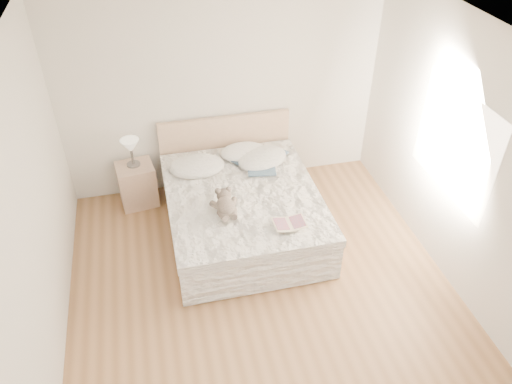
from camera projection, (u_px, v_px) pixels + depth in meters
floor at (266, 300)px, 5.20m from camera, size 4.00×4.50×0.00m
ceiling at (270, 49)px, 3.57m from camera, size 4.00×4.50×0.00m
wall_back at (222, 89)px, 6.14m from camera, size 4.00×0.02×2.70m
wall_left at (28, 233)px, 4.02m from camera, size 0.02×4.50×2.70m
wall_right at (470, 168)px, 4.76m from camera, size 0.02×4.50×2.70m
window at (455, 144)px, 4.93m from camera, size 0.02×1.30×1.10m
bed at (242, 208)px, 5.94m from camera, size 1.72×2.14×1.00m
nightstand at (137, 184)px, 6.36m from camera, size 0.50×0.46×0.56m
table_lamp at (131, 147)px, 6.06m from camera, size 0.25×0.25×0.36m
pillow_left at (197, 166)px, 6.05m from camera, size 0.68×0.48×0.20m
pillow_middle at (244, 152)px, 6.31m from camera, size 0.60×0.43×0.18m
pillow_right at (262, 158)px, 6.19m from camera, size 0.79×0.68×0.20m
blouse at (261, 164)px, 6.10m from camera, size 0.61×0.64×0.02m
photo_book at (203, 165)px, 6.09m from camera, size 0.35×0.25×0.03m
childrens_book at (289, 224)px, 5.21m from camera, size 0.36×0.24×0.02m
teddy_bear at (226, 212)px, 5.34m from camera, size 0.28×0.39×0.20m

